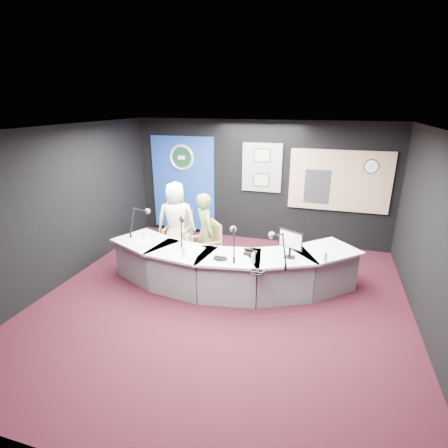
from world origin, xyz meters
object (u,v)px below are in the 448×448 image
(broadcast_desk, at_px, (228,268))
(person_woman, at_px, (206,232))
(person_man, at_px, (176,220))
(armchair_right, at_px, (206,244))
(armchair_left, at_px, (177,233))

(broadcast_desk, bearing_deg, person_woman, 137.95)
(person_man, bearing_deg, broadcast_desk, 125.90)
(armchair_right, height_order, person_man, person_man)
(armchair_left, distance_m, person_woman, 0.94)
(person_man, relative_size, person_woman, 1.05)
(armchair_left, height_order, armchair_right, armchair_right)
(person_woman, bearing_deg, armchair_right, -0.00)
(armchair_left, distance_m, armchair_right, 0.90)
(broadcast_desk, relative_size, armchair_left, 4.30)
(broadcast_desk, bearing_deg, armchair_left, 145.70)
(armchair_left, xyz_separation_m, person_woman, (0.80, -0.41, 0.26))
(broadcast_desk, distance_m, person_man, 1.77)
(person_woman, bearing_deg, broadcast_desk, -170.68)
(armchair_right, relative_size, person_man, 0.64)
(armchair_left, bearing_deg, broadcast_desk, -38.33)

